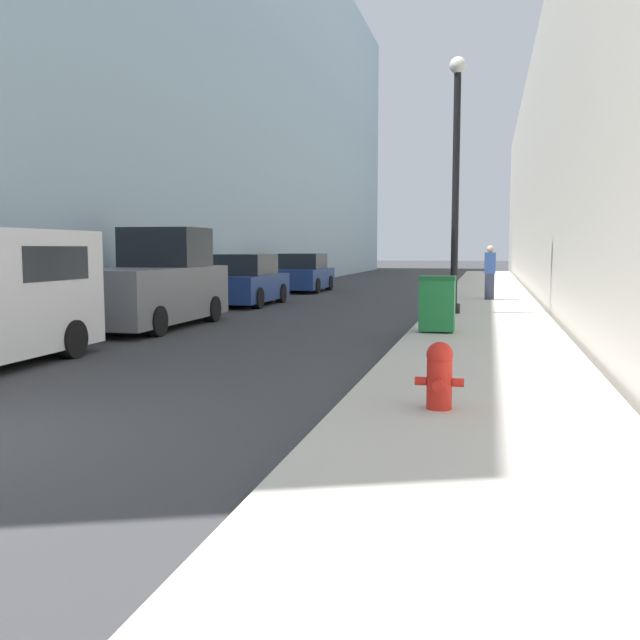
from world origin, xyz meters
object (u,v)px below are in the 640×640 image
lamppost (456,174)px  parked_sedan_far (303,274)px  pickup_truck (153,286)px  parked_sedan_near (244,282)px  pedestrian_on_sidewalk (490,272)px  fire_hydrant (439,374)px  trash_bin (437,303)px

lamppost → parked_sedan_far: lamppost is taller
pickup_truck → parked_sedan_near: bearing=90.7°
pickup_truck → pedestrian_on_sidewalk: 11.51m
lamppost → parked_sedan_near: size_ratio=1.55×
fire_hydrant → pedestrian_on_sidewalk: bearing=88.2°
fire_hydrant → pickup_truck: 10.50m
fire_hydrant → pickup_truck: size_ratio=0.14×
pickup_truck → pedestrian_on_sidewalk: (7.58, 8.65, 0.08)m
parked_sedan_near → pedestrian_on_sidewalk: size_ratio=2.35×
fire_hydrant → pickup_truck: bearing=132.4°
parked_sedan_far → pedestrian_on_sidewalk: (7.63, -5.19, 0.31)m
parked_sedan_near → parked_sedan_far: (0.04, 7.30, -0.01)m
pickup_truck → pedestrian_on_sidewalk: size_ratio=2.81×
pickup_truck → lamppost: bearing=26.9°
trash_bin → parked_sedan_far: parked_sedan_far is taller
pickup_truck → parked_sedan_far: bearing=90.2°
pickup_truck → parked_sedan_near: (-0.08, 6.54, -0.21)m
parked_sedan_far → pedestrian_on_sidewalk: size_ratio=2.28×
parked_sedan_far → pickup_truck: bearing=-89.8°
pedestrian_on_sidewalk → parked_sedan_far: bearing=145.8°
fire_hydrant → parked_sedan_near: bearing=116.6°
trash_bin → pickup_truck: pickup_truck is taller
parked_sedan_near → pedestrian_on_sidewalk: (7.66, 2.11, 0.29)m
parked_sedan_far → fire_hydrant: bearing=-71.8°
parked_sedan_near → trash_bin: bearing=-48.0°
lamppost → pedestrian_on_sidewalk: 5.96m
parked_sedan_near → pedestrian_on_sidewalk: pedestrian_on_sidewalk is taller
parked_sedan_near → pedestrian_on_sidewalk: bearing=15.4°
fire_hydrant → trash_bin: bearing=94.2°
trash_bin → lamppost: bearing=88.4°
pickup_truck → parked_sedan_far: pickup_truck is taller
fire_hydrant → trash_bin: size_ratio=0.63×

